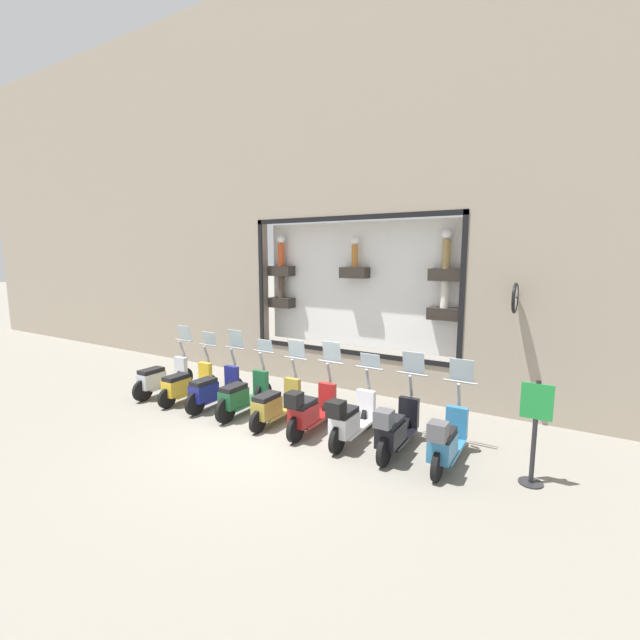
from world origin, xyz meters
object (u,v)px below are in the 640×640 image
shop_sign_post (535,429)px  scooter_olive_4 (275,404)px  scooter_silver_8 (161,378)px  scooter_teal_0 (446,440)px  scooter_navy_6 (213,389)px  scooter_black_1 (395,428)px  scooter_red_3 (310,410)px  scooter_yellow_7 (186,384)px  scooter_green_5 (243,396)px  scooter_white_2 (350,419)px

shop_sign_post → scooter_olive_4: bearing=90.9°
scooter_olive_4 → scooter_silver_8: scooter_silver_8 is taller
scooter_teal_0 → scooter_navy_6: (0.07, 5.34, -0.02)m
scooter_teal_0 → scooter_black_1: bearing=89.6°
scooter_red_3 → scooter_navy_6: bearing=88.7°
scooter_navy_6 → scooter_yellow_7: size_ratio=1.01×
scooter_black_1 → scooter_teal_0: bearing=-90.4°
scooter_yellow_7 → shop_sign_post: 7.52m
scooter_teal_0 → shop_sign_post: bearing=-83.8°
scooter_olive_4 → scooter_black_1: bearing=-91.2°
scooter_yellow_7 → scooter_teal_0: bearing=-90.5°
scooter_green_5 → scooter_teal_0: bearing=-90.9°
scooter_black_1 → scooter_navy_6: bearing=89.2°
scooter_yellow_7 → shop_sign_post: shop_sign_post is taller
scooter_olive_4 → scooter_yellow_7: (-0.00, 2.67, 0.00)m
scooter_red_3 → scooter_silver_8: (0.06, 4.45, -0.04)m
scooter_white_2 → scooter_navy_6: scooter_navy_6 is taller
scooter_black_1 → scooter_red_3: 1.78m
scooter_black_1 → scooter_white_2: 0.89m
scooter_olive_4 → shop_sign_post: (0.08, -4.84, 0.47)m
scooter_white_2 → scooter_olive_4: bearing=88.1°
scooter_red_3 → scooter_navy_6: 2.67m
scooter_red_3 → scooter_olive_4: 0.89m
scooter_silver_8 → scooter_yellow_7: bearing=-90.5°
scooter_green_5 → scooter_black_1: bearing=-91.0°
scooter_teal_0 → scooter_yellow_7: bearing=89.5°
scooter_navy_6 → scooter_black_1: bearing=-90.8°
scooter_olive_4 → scooter_teal_0: bearing=-91.0°
scooter_olive_4 → shop_sign_post: bearing=-89.1°
scooter_red_3 → scooter_navy_6: size_ratio=1.00×
scooter_yellow_7 → scooter_silver_8: bearing=89.5°
scooter_teal_0 → scooter_olive_4: 3.56m
scooter_yellow_7 → scooter_silver_8: size_ratio=0.99×
scooter_white_2 → scooter_red_3: bearing=89.6°
scooter_black_1 → scooter_yellow_7: (0.05, 5.34, -0.06)m
scooter_teal_0 → shop_sign_post: 1.35m
scooter_green_5 → scooter_navy_6: size_ratio=1.00×
scooter_black_1 → scooter_green_5: bearing=89.0°
scooter_black_1 → scooter_yellow_7: scooter_black_1 is taller
scooter_black_1 → scooter_silver_8: (0.06, 6.23, -0.04)m
scooter_olive_4 → scooter_navy_6: scooter_navy_6 is taller
scooter_white_2 → shop_sign_post: shop_sign_post is taller
scooter_black_1 → scooter_red_3: bearing=90.0°
scooter_red_3 → scooter_navy_6: (0.06, 2.67, -0.04)m
scooter_olive_4 → scooter_white_2: bearing=-91.9°
scooter_black_1 → scooter_white_2: scooter_black_1 is taller
scooter_black_1 → scooter_olive_4: bearing=88.8°
scooter_black_1 → scooter_silver_8: 6.23m
scooter_navy_6 → scooter_silver_8: bearing=90.0°
scooter_white_2 → shop_sign_post: 3.09m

